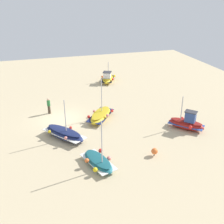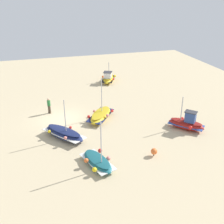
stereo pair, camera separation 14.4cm
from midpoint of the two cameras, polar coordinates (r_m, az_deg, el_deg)
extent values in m
plane|color=#C6B289|center=(26.93, -10.26, -1.46)|extent=(51.42, 51.42, 0.00)
ellipsoid|color=gold|center=(37.10, -0.62, 6.86)|extent=(3.80, 2.67, 0.74)
cube|color=black|center=(37.09, -0.62, 6.91)|extent=(3.69, 2.64, 0.09)
ellipsoid|color=gold|center=(37.01, -0.63, 7.30)|extent=(3.34, 2.34, 0.14)
cube|color=white|center=(36.32, -0.77, 7.67)|extent=(1.20, 1.20, 0.75)
cube|color=#333338|center=(36.20, -0.77, 8.28)|extent=(1.39, 1.40, 0.06)
cylinder|color=#B7B7BC|center=(37.06, -0.55, 8.91)|extent=(0.08, 0.08, 1.85)
sphere|color=yellow|center=(37.73, 0.73, 7.48)|extent=(0.30, 0.30, 0.30)
sphere|color=orange|center=(37.14, -1.81, 7.32)|extent=(0.30, 0.30, 0.30)
sphere|color=red|center=(36.13, 0.40, 6.83)|extent=(0.30, 0.30, 0.30)
ellipsoid|color=#1E6670|center=(19.86, -2.81, -10.28)|extent=(3.46, 2.17, 0.62)
cube|color=white|center=(19.84, -2.81, -10.21)|extent=(3.35, 2.17, 0.07)
ellipsoid|color=#1A565F|center=(19.72, -2.83, -9.69)|extent=(3.04, 1.90, 0.12)
cylinder|color=#B7B7BC|center=(18.44, -2.05, -6.26)|extent=(0.08, 0.08, 3.19)
sphere|color=yellow|center=(18.87, -3.43, -11.84)|extent=(0.33, 0.33, 0.33)
sphere|color=#EA7F75|center=(19.89, -0.53, -9.59)|extent=(0.33, 0.33, 0.33)
sphere|color=orange|center=(19.62, -5.15, -9.97)|extent=(0.33, 0.33, 0.33)
sphere|color=red|center=(20.66, -2.28, -8.01)|extent=(0.33, 0.33, 0.33)
ellipsoid|color=gold|center=(26.40, -2.19, -0.76)|extent=(3.88, 3.37, 0.76)
cube|color=navy|center=(26.38, -2.19, -0.69)|extent=(3.77, 3.31, 0.12)
ellipsoid|color=gold|center=(26.27, -2.20, -0.17)|extent=(3.40, 2.95, 0.16)
cylinder|color=#B7B7BC|center=(25.90, -2.00, 3.39)|extent=(0.08, 0.08, 3.16)
sphere|color=red|center=(26.89, 0.19, 0.24)|extent=(0.29, 0.29, 0.29)
sphere|color=#EA7F75|center=(26.88, -3.54, 0.15)|extent=(0.29, 0.29, 0.29)
sphere|color=#EA7F75|center=(25.73, -0.81, -0.72)|extent=(0.29, 0.29, 0.29)
sphere|color=red|center=(25.79, -4.69, -0.97)|extent=(0.29, 0.29, 0.29)
ellipsoid|color=navy|center=(23.43, -9.72, -4.49)|extent=(4.08, 3.55, 0.87)
cube|color=white|center=(23.41, -9.72, -4.41)|extent=(3.96, 3.45, 0.15)
ellipsoid|color=#151E45|center=(23.28, -9.77, -3.78)|extent=(3.57, 3.09, 0.20)
cylinder|color=#B7B7BC|center=(22.46, -9.56, -0.77)|extent=(0.08, 0.08, 2.74)
sphere|color=#EA7F75|center=(22.22, -9.47, -5.30)|extent=(0.26, 0.26, 0.26)
sphere|color=red|center=(23.76, -8.44, -3.21)|extent=(0.26, 0.26, 0.26)
sphere|color=yellow|center=(23.51, -12.72, -3.96)|extent=(0.26, 0.26, 0.26)
ellipsoid|color=maroon|center=(25.41, 15.23, -2.62)|extent=(3.06, 2.99, 0.84)
cube|color=#2D4C9E|center=(25.40, 15.24, -2.54)|extent=(2.97, 2.90, 0.12)
ellipsoid|color=maroon|center=(25.27, 15.32, -1.95)|extent=(2.68, 2.61, 0.17)
cube|color=#2D4784|center=(24.99, 16.11, -1.02)|extent=(1.07, 1.06, 0.93)
cube|color=#333338|center=(24.79, 16.24, 0.01)|extent=(1.24, 1.23, 0.06)
cylinder|color=#B7B7BC|center=(24.90, 14.43, 0.74)|extent=(0.08, 0.08, 2.22)
sphere|color=red|center=(26.01, 14.51, -1.36)|extent=(0.32, 0.32, 0.32)
sphere|color=red|center=(24.65, 16.10, -3.10)|extent=(0.32, 0.32, 0.32)
cylinder|color=brown|center=(28.29, -12.85, 0.55)|extent=(0.14, 0.14, 0.84)
cylinder|color=brown|center=(28.21, -12.57, 0.50)|extent=(0.14, 0.14, 0.84)
cylinder|color=#236B33|center=(27.98, -12.84, 1.83)|extent=(0.32, 0.32, 0.56)
sphere|color=tan|center=(27.83, -12.92, 2.57)|extent=(0.22, 0.22, 0.22)
cylinder|color=#3F3F42|center=(21.22, 8.85, -8.79)|extent=(0.08, 0.08, 0.15)
sphere|color=orange|center=(21.04, 8.90, -8.07)|extent=(0.49, 0.49, 0.49)
camera|label=1|loc=(0.07, -89.84, 0.07)|focal=44.10mm
camera|label=2|loc=(0.07, 90.16, -0.07)|focal=44.10mm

